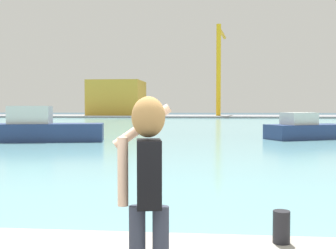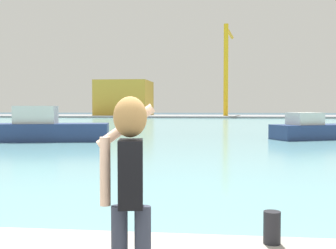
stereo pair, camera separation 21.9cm
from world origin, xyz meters
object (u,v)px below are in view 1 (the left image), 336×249
(port_crane, at_px, (219,60))
(boat_moored, at_px, (42,129))
(person_photographer, at_px, (147,177))
(harbor_bollard, at_px, (281,227))
(warehouse_left, at_px, (117,98))
(boat_moored_2, at_px, (306,129))

(port_crane, bearing_deg, boat_moored, -101.31)
(person_photographer, distance_m, port_crane, 91.07)
(person_photographer, relative_size, port_crane, 0.09)
(harbor_bollard, relative_size, warehouse_left, 0.03)
(warehouse_left, height_order, port_crane, port_crane)
(harbor_bollard, height_order, warehouse_left, warehouse_left)
(boat_moored, xyz_separation_m, port_crane, (13.33, 66.70, 11.64))
(warehouse_left, bearing_deg, port_crane, -8.40)
(boat_moored_2, bearing_deg, harbor_bollard, -127.55)
(port_crane, bearing_deg, warehouse_left, 171.60)
(harbor_bollard, xyz_separation_m, warehouse_left, (-22.17, 92.18, 3.50))
(harbor_bollard, xyz_separation_m, boat_moored, (-11.93, 22.00, -0.01))
(boat_moored_2, distance_m, warehouse_left, 72.22)
(harbor_bollard, xyz_separation_m, boat_moored_2, (6.03, 25.79, -0.16))
(boat_moored, bearing_deg, harbor_bollard, -72.89)
(harbor_bollard, relative_size, boat_moored, 0.05)
(person_photographer, relative_size, harbor_bollard, 4.42)
(harbor_bollard, xyz_separation_m, port_crane, (1.41, 88.69, 11.63))
(boat_moored, relative_size, boat_moored_2, 1.26)
(person_photographer, distance_m, harbor_bollard, 2.36)
(boat_moored_2, height_order, port_crane, port_crane)
(boat_moored, bearing_deg, boat_moored_2, 0.56)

